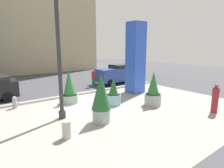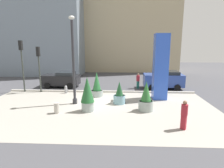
{
  "view_description": "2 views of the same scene",
  "coord_description": "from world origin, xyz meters",
  "views": [
    {
      "loc": [
        -5.32,
        -9.7,
        3.73
      ],
      "look_at": [
        1.32,
        -0.97,
        1.51
      ],
      "focal_mm": 30.54,
      "sensor_mm": 36.0,
      "label": 1
    },
    {
      "loc": [
        1.98,
        -15.4,
        4.74
      ],
      "look_at": [
        1.26,
        -0.8,
        1.67
      ],
      "focal_mm": 31.39,
      "sensor_mm": 36.0,
      "label": 2
    }
  ],
  "objects": [
    {
      "name": "ground_plane",
      "position": [
        0.0,
        4.0,
        0.0
      ],
      "size": [
        60.0,
        60.0,
        0.0
      ],
      "primitive_type": "plane",
      "color": "#47474C"
    },
    {
      "name": "plaza_pavement",
      "position": [
        0.0,
        -2.0,
        0.0
      ],
      "size": [
        18.0,
        10.0,
        0.02
      ],
      "primitive_type": "cube",
      "color": "#9E998E",
      "rests_on": "ground_plane"
    },
    {
      "name": "curb_strip",
      "position": [
        0.0,
        3.12,
        0.08
      ],
      "size": [
        18.0,
        0.24,
        0.16
      ],
      "primitive_type": "cube",
      "color": "#B7B2A8",
      "rests_on": "ground_plane"
    },
    {
      "name": "lamp_post",
      "position": [
        -1.69,
        -0.64,
        3.26
      ],
      "size": [
        0.44,
        0.44,
        6.69
      ],
      "color": "#2D2D33",
      "rests_on": "ground_plane"
    },
    {
      "name": "art_pillar_blue",
      "position": [
        5.25,
        1.15,
        2.75
      ],
      "size": [
        1.16,
        1.16,
        5.51
      ],
      "primitive_type": "cube",
      "color": "blue",
      "rests_on": "ground_plane"
    },
    {
      "name": "potted_plant_curbside",
      "position": [
        -0.22,
        1.6,
        0.94
      ],
      "size": [
        1.06,
        1.06,
        2.22
      ],
      "color": "gray",
      "rests_on": "ground_plane"
    },
    {
      "name": "potted_plant_by_pillar",
      "position": [
        1.82,
        -0.45,
        0.7
      ],
      "size": [
        0.94,
        0.94,
        1.8
      ],
      "color": "#7AA8B7",
      "rests_on": "ground_plane"
    },
    {
      "name": "potted_plant_near_left",
      "position": [
        -0.38,
        -2.33,
        1.27
      ],
      "size": [
        0.95,
        0.95,
        2.46
      ],
      "color": "gray",
      "rests_on": "ground_plane"
    },
    {
      "name": "potted_plant_near_right",
      "position": [
        3.72,
        -2.06,
        0.9
      ],
      "size": [
        1.03,
        1.03,
        2.15
      ],
      "color": "gray",
      "rests_on": "ground_plane"
    },
    {
      "name": "fire_hydrant",
      "position": [
        -3.33,
        2.6,
        0.37
      ],
      "size": [
        0.36,
        0.26,
        0.75
      ],
      "color": "#99999E",
      "rests_on": "ground_plane"
    },
    {
      "name": "concrete_bollard",
      "position": [
        -2.43,
        -2.85,
        0.38
      ],
      "size": [
        0.36,
        0.36,
        0.75
      ],
      "primitive_type": "cylinder",
      "color": "#B2ADA3",
      "rests_on": "ground_plane"
    },
    {
      "name": "traffic_light_far_side",
      "position": [
        -7.56,
        2.96,
        3.32
      ],
      "size": [
        0.28,
        0.42,
        4.97
      ],
      "color": "#333833",
      "rests_on": "ground_plane"
    },
    {
      "name": "traffic_light_corner",
      "position": [
        -5.92,
        2.93,
        2.98
      ],
      "size": [
        0.28,
        0.42,
        4.4
      ],
      "color": "#333833",
      "rests_on": "ground_plane"
    },
    {
      "name": "car_curb_west",
      "position": [
        6.44,
        5.11,
        0.95
      ],
      "size": [
        4.09,
        2.15,
        1.86
      ],
      "color": "#2D4793",
      "rests_on": "ground_plane"
    },
    {
      "name": "car_passing_lane",
      "position": [
        -4.53,
        5.27,
        0.86
      ],
      "size": [
        3.94,
        2.19,
        1.68
      ],
      "color": "black",
      "rests_on": "ground_plane"
    },
    {
      "name": "pedestrian_crossing",
      "position": [
        5.45,
        -5.04,
        0.93
      ],
      "size": [
        0.5,
        0.5,
        1.68
      ],
      "color": "maroon",
      "rests_on": "ground_plane"
    },
    {
      "name": "pedestrian_on_sidewalk",
      "position": [
        3.73,
        5.0,
        0.89
      ],
      "size": [
        0.45,
        0.45,
        1.61
      ],
      "color": "#236656",
      "rests_on": "ground_plane"
    },
    {
      "name": "highrise_across_street",
      "position": [
        3.54,
        21.15,
        11.86
      ],
      "size": [
        15.51,
        9.72,
        23.72
      ],
      "primitive_type": "cube",
      "color": "tan",
      "rests_on": "ground_plane"
    }
  ]
}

